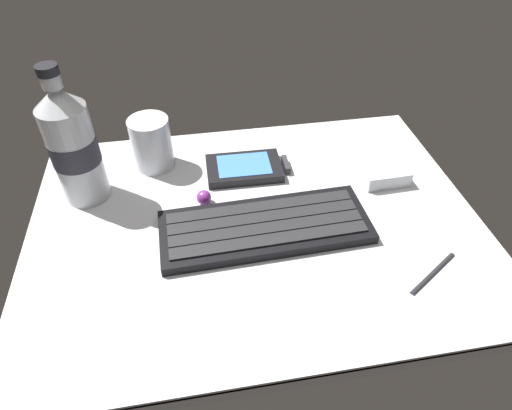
{
  "coord_description": "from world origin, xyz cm",
  "views": [
    {
      "loc": [
        -7.58,
        -44.26,
        43.92
      ],
      "look_at": [
        0.0,
        0.0,
        3.0
      ],
      "focal_mm": 30.69,
      "sensor_mm": 36.0,
      "label": 1
    }
  ],
  "objects_px": {
    "stylus_pen": "(434,272)",
    "charger_block": "(383,173)",
    "trackball_mouse": "(204,197)",
    "keyboard": "(265,226)",
    "handheld_device": "(248,168)",
    "juice_cup": "(152,145)",
    "water_bottle": "(73,146)"
  },
  "relations": [
    {
      "from": "stylus_pen",
      "to": "charger_block",
      "type": "bearing_deg",
      "value": 55.13
    },
    {
      "from": "trackball_mouse",
      "to": "keyboard",
      "type": "bearing_deg",
      "value": -42.37
    },
    {
      "from": "handheld_device",
      "to": "charger_block",
      "type": "relative_size",
      "value": 1.85
    },
    {
      "from": "juice_cup",
      "to": "charger_block",
      "type": "relative_size",
      "value": 1.21
    },
    {
      "from": "charger_block",
      "to": "keyboard",
      "type": "bearing_deg",
      "value": -158.27
    },
    {
      "from": "keyboard",
      "to": "trackball_mouse",
      "type": "relative_size",
      "value": 13.33
    },
    {
      "from": "handheld_device",
      "to": "water_bottle",
      "type": "xyz_separation_m",
      "value": [
        -0.25,
        -0.02,
        0.08
      ]
    },
    {
      "from": "keyboard",
      "to": "juice_cup",
      "type": "height_order",
      "value": "juice_cup"
    },
    {
      "from": "stylus_pen",
      "to": "water_bottle",
      "type": "bearing_deg",
      "value": 120.17
    },
    {
      "from": "handheld_device",
      "to": "water_bottle",
      "type": "height_order",
      "value": "water_bottle"
    },
    {
      "from": "handheld_device",
      "to": "stylus_pen",
      "type": "xyz_separation_m",
      "value": [
        0.2,
        -0.25,
        -0.0
      ]
    },
    {
      "from": "water_bottle",
      "to": "stylus_pen",
      "type": "bearing_deg",
      "value": -27.48
    },
    {
      "from": "keyboard",
      "to": "stylus_pen",
      "type": "bearing_deg",
      "value": -29.64
    },
    {
      "from": "keyboard",
      "to": "water_bottle",
      "type": "relative_size",
      "value": 1.41
    },
    {
      "from": "water_bottle",
      "to": "charger_block",
      "type": "xyz_separation_m",
      "value": [
        0.46,
        -0.04,
        -0.08
      ]
    },
    {
      "from": "trackball_mouse",
      "to": "stylus_pen",
      "type": "distance_m",
      "value": 0.33
    },
    {
      "from": "charger_block",
      "to": "trackball_mouse",
      "type": "bearing_deg",
      "value": -178.06
    },
    {
      "from": "keyboard",
      "to": "handheld_device",
      "type": "height_order",
      "value": "keyboard"
    },
    {
      "from": "keyboard",
      "to": "charger_block",
      "type": "height_order",
      "value": "charger_block"
    },
    {
      "from": "keyboard",
      "to": "handheld_device",
      "type": "distance_m",
      "value": 0.14
    },
    {
      "from": "juice_cup",
      "to": "trackball_mouse",
      "type": "relative_size",
      "value": 3.86
    },
    {
      "from": "juice_cup",
      "to": "stylus_pen",
      "type": "height_order",
      "value": "juice_cup"
    },
    {
      "from": "keyboard",
      "to": "trackball_mouse",
      "type": "distance_m",
      "value": 0.11
    },
    {
      "from": "handheld_device",
      "to": "trackball_mouse",
      "type": "bearing_deg",
      "value": -139.7
    },
    {
      "from": "stylus_pen",
      "to": "keyboard",
      "type": "bearing_deg",
      "value": 118.02
    },
    {
      "from": "keyboard",
      "to": "trackball_mouse",
      "type": "height_order",
      "value": "trackball_mouse"
    },
    {
      "from": "water_bottle",
      "to": "handheld_device",
      "type": "bearing_deg",
      "value": 3.66
    },
    {
      "from": "juice_cup",
      "to": "trackball_mouse",
      "type": "bearing_deg",
      "value": -56.55
    },
    {
      "from": "juice_cup",
      "to": "stylus_pen",
      "type": "bearing_deg",
      "value": -40.12
    },
    {
      "from": "handheld_device",
      "to": "charger_block",
      "type": "bearing_deg",
      "value": -14.94
    },
    {
      "from": "water_bottle",
      "to": "charger_block",
      "type": "distance_m",
      "value": 0.46
    },
    {
      "from": "handheld_device",
      "to": "juice_cup",
      "type": "distance_m",
      "value": 0.16
    }
  ]
}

